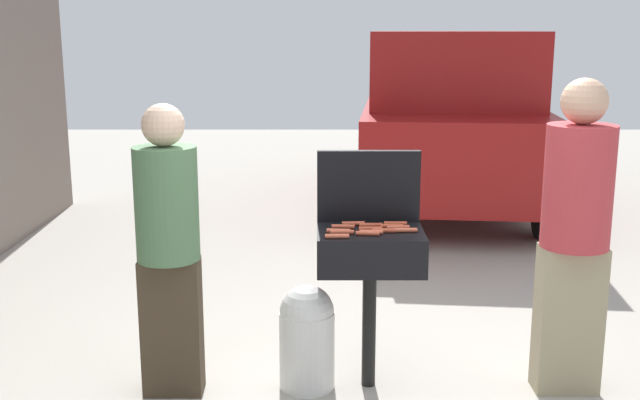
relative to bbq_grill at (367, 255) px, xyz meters
name	(u,v)px	position (x,y,z in m)	size (l,w,h in m)	color
bbq_grill	(367,255)	(0.00, 0.00, 0.00)	(0.60, 0.44, 0.93)	black
grill_lid_open	(365,186)	(0.00, 0.22, 0.35)	(0.60, 0.05, 0.42)	black
hot_dog_0	(350,224)	(-0.09, 0.11, 0.16)	(0.03, 0.03, 0.13)	#B74C33
hot_dog_1	(339,232)	(-0.16, -0.08, 0.16)	(0.03, 0.03, 0.13)	#B74C33
hot_dog_2	(381,230)	(0.07, -0.05, 0.16)	(0.03, 0.03, 0.13)	#AD4228
hot_dog_3	(392,224)	(0.15, 0.11, 0.16)	(0.03, 0.03, 0.13)	#AD4228
hot_dog_4	(367,229)	(0.00, -0.01, 0.16)	(0.03, 0.03, 0.13)	#AD4228
hot_dog_5	(368,232)	(0.00, -0.08, 0.16)	(0.03, 0.03, 0.13)	#C6593D
hot_dog_6	(334,236)	(-0.19, -0.17, 0.16)	(0.03, 0.03, 0.13)	#C6593D
hot_dog_7	(388,226)	(0.12, 0.05, 0.16)	(0.03, 0.03, 0.13)	#AD4228
hot_dog_8	(335,231)	(-0.18, -0.06, 0.16)	(0.03, 0.03, 0.13)	#C6593D
hot_dog_9	(340,227)	(-0.15, 0.04, 0.16)	(0.03, 0.03, 0.13)	#B74C33
hot_dog_10	(367,225)	(0.01, 0.07, 0.16)	(0.03, 0.03, 0.13)	#AD4228
hot_dog_11	(402,230)	(0.19, -0.04, 0.16)	(0.03, 0.03, 0.13)	#C6593D
hot_dog_12	(364,233)	(-0.02, -0.11, 0.16)	(0.03, 0.03, 0.13)	#B74C33
hot_dog_13	(395,227)	(0.16, 0.02, 0.16)	(0.03, 0.03, 0.13)	#B74C33
propane_tank	(304,335)	(-0.36, -0.03, -0.47)	(0.32, 0.32, 0.62)	silver
person_left	(165,241)	(-1.12, -0.09, 0.11)	(0.35, 0.35, 1.66)	#3F3323
person_right	(572,227)	(1.13, -0.06, 0.18)	(0.38, 0.38, 1.79)	gray
parked_minivan	(445,118)	(1.22, 4.82, 0.23)	(2.38, 4.56, 2.02)	maroon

